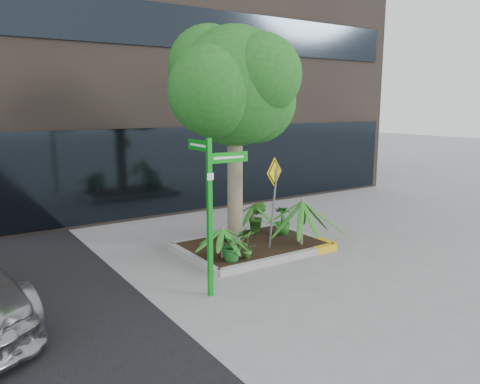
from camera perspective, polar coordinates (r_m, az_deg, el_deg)
ground at (r=10.81m, az=1.56°, el=-7.57°), size 80.00×80.00×0.00m
planter at (r=11.11m, az=1.73°, el=-6.50°), size 3.35×2.36×0.15m
tree at (r=10.72m, az=-0.70°, el=12.72°), size 3.44×3.05×5.16m
palm_front at (r=10.88m, az=7.61°, el=-1.13°), size 1.23×1.23×1.37m
palm_left at (r=9.95m, az=-2.15°, el=-4.45°), size 0.77×0.77×0.86m
palm_back at (r=11.86m, az=1.66°, el=-1.61°), size 0.86×0.86×0.95m
shrub_a at (r=9.83m, az=-1.02°, el=-6.48°), size 0.79×0.79×0.67m
shrub_b at (r=11.81m, az=5.23°, el=-3.43°), size 0.57×0.57×0.72m
shrub_c at (r=9.95m, az=0.94°, el=-6.38°), size 0.37×0.37×0.63m
shrub_d at (r=11.93m, az=2.11°, el=-3.02°), size 0.63×0.63×0.82m
street_sign_post at (r=8.17m, az=-3.59°, el=-0.93°), size 0.84×0.82×2.82m
cattle_sign at (r=10.37m, az=4.15°, el=0.51°), size 0.59×0.27×2.08m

